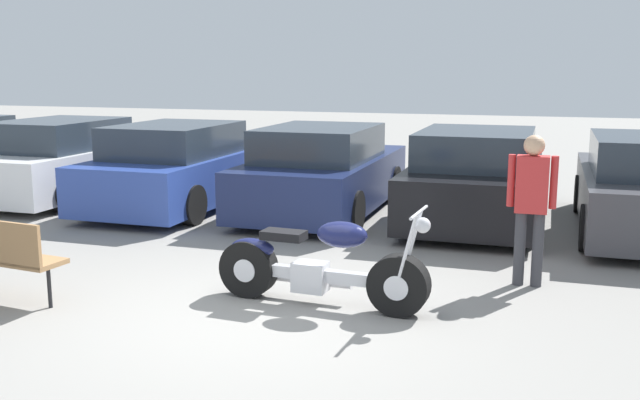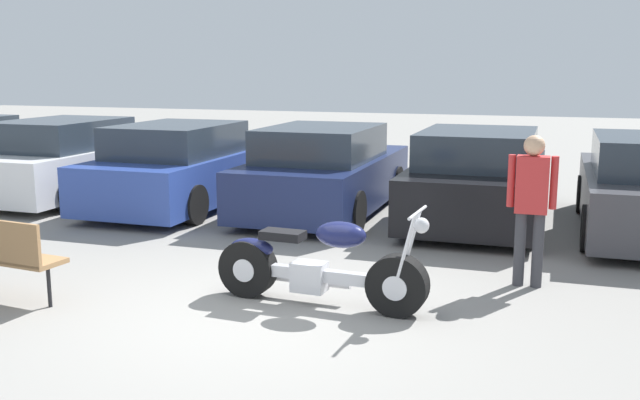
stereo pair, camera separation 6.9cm
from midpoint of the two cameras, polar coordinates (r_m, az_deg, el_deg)
name	(u,v)px [view 1 (the left image)]	position (r m, az deg, el deg)	size (l,w,h in m)	color
ground_plane	(248,317)	(6.99, -6.06, -9.30)	(60.00, 60.00, 0.00)	gray
motorcycle	(318,267)	(7.19, -0.42, -5.34)	(2.23, 0.62, 1.05)	black
parked_car_white	(67,161)	(13.97, -19.68, 2.97)	(1.95, 4.28, 1.43)	white
parked_car_blue	(181,168)	(12.45, -11.20, 2.51)	(1.95, 4.28, 1.43)	#2D479E
parked_car_navy	(323,172)	(11.72, 0.08, 2.22)	(1.95, 4.28, 1.43)	#19234C
parked_car_black	(476,179)	(11.30, 12.21, 1.66)	(1.95, 4.28, 1.43)	black
person_standing	(531,198)	(8.00, 16.32, 0.19)	(0.52, 0.22, 1.66)	#38383D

